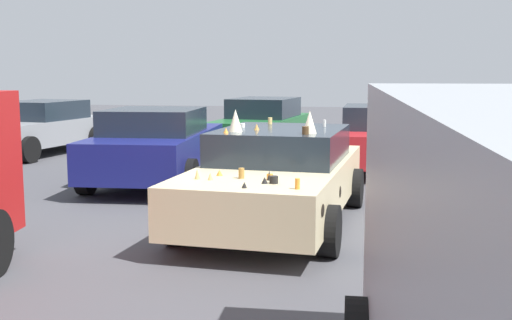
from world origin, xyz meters
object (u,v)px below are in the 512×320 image
(parked_sedan_near_left, at_px, (262,124))
(parked_sedan_row_back_far, at_px, (157,145))
(art_car_decorated, at_px, (278,176))
(parked_sedan_far_left, at_px, (38,128))
(parked_sedan_behind_left, at_px, (382,138))

(parked_sedan_near_left, bearing_deg, parked_sedan_row_back_far, -5.24)
(art_car_decorated, relative_size, parked_sedan_near_left, 1.01)
(parked_sedan_far_left, height_order, parked_sedan_row_back_far, parked_sedan_row_back_far)
(parked_sedan_far_left, height_order, parked_sedan_behind_left, parked_sedan_behind_left)
(parked_sedan_far_left, bearing_deg, parked_sedan_behind_left, 91.67)
(parked_sedan_behind_left, bearing_deg, parked_sedan_near_left, 48.58)
(parked_sedan_near_left, xyz_separation_m, parked_sedan_row_back_far, (-5.37, 1.19, 0.02))
(art_car_decorated, bearing_deg, parked_sedan_near_left, -164.29)
(art_car_decorated, height_order, parked_sedan_behind_left, art_car_decorated)
(parked_sedan_far_left, relative_size, parked_sedan_behind_left, 1.09)
(art_car_decorated, xyz_separation_m, parked_sedan_far_left, (6.48, 7.17, 0.01))
(parked_sedan_near_left, bearing_deg, parked_sedan_behind_left, 54.53)
(parked_sedan_behind_left, bearing_deg, parked_sedan_far_left, 83.91)
(parked_sedan_near_left, distance_m, parked_sedan_row_back_far, 5.50)
(parked_sedan_behind_left, bearing_deg, art_car_decorated, 164.92)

